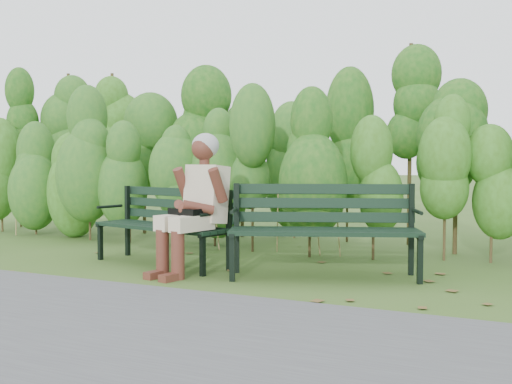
% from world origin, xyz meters
% --- Properties ---
extents(ground, '(80.00, 80.00, 0.00)m').
position_xyz_m(ground, '(0.00, 0.00, 0.00)').
color(ground, '#35551B').
extents(footpath, '(60.00, 2.50, 0.01)m').
position_xyz_m(footpath, '(0.00, -2.20, 0.01)').
color(footpath, '#474749').
rests_on(footpath, ground).
extents(hedge_band, '(11.04, 1.67, 2.42)m').
position_xyz_m(hedge_band, '(0.00, 1.86, 1.26)').
color(hedge_band, '#47381E').
rests_on(hedge_band, ground).
extents(leaf_litter, '(5.60, 2.23, 0.01)m').
position_xyz_m(leaf_litter, '(0.47, -0.26, 0.00)').
color(leaf_litter, brown).
rests_on(leaf_litter, ground).
extents(bench_left, '(1.64, 0.85, 0.78)m').
position_xyz_m(bench_left, '(-0.89, 0.10, 0.46)').
color(bench_left, black).
rests_on(bench_left, ground).
extents(bench_right, '(1.79, 1.12, 0.85)m').
position_xyz_m(bench_right, '(0.78, 0.14, 0.50)').
color(bench_right, black).
rests_on(bench_right, ground).
extents(seated_woman, '(0.60, 0.87, 1.33)m').
position_xyz_m(seated_woman, '(-0.37, -0.19, 0.72)').
color(seated_woman, '#C1A897').
rests_on(seated_woman, ground).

